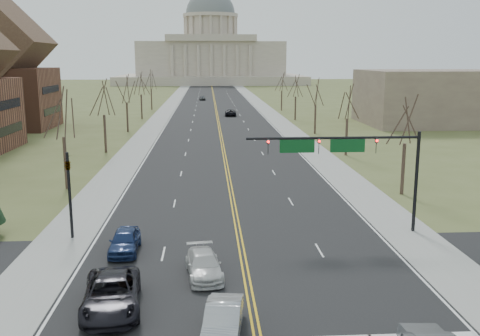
{
  "coord_description": "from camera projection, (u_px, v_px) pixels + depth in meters",
  "views": [
    {
      "loc": [
        -2.1,
        -22.25,
        12.13
      ],
      "look_at": [
        0.61,
        22.13,
        3.0
      ],
      "focal_mm": 40.0,
      "sensor_mm": 36.0,
      "label": 1
    }
  ],
  "objects": [
    {
      "name": "bldg_right_mass",
      "position": [
        432.0,
        97.0,
        100.01
      ],
      "size": [
        25.0,
        20.0,
        10.0
      ],
      "primitive_type": "cube",
      "color": "brown",
      "rests_on": "ground"
    },
    {
      "name": "tree_l_3",
      "position": [
        141.0,
        85.0,
        108.04
      ],
      "size": [
        3.96,
        3.96,
        9.0
      ],
      "color": "#3A2A22",
      "rests_on": "ground"
    },
    {
      "name": "car_far_nb",
      "position": [
        231.0,
        113.0,
        115.01
      ],
      "size": [
        2.58,
        5.2,
        1.42
      ],
      "primitive_type": "imported",
      "rotation": [
        0.0,
        0.0,
        3.1
      ],
      "color": "black",
      "rests_on": "road"
    },
    {
      "name": "bldg_left_far",
      "position": [
        0.0,
        74.0,
        92.48
      ],
      "size": [
        17.1,
        14.28,
        23.25
      ],
      "color": "brown",
      "rests_on": "ground"
    },
    {
      "name": "car_sb_inner_lead",
      "position": [
        223.0,
        321.0,
        23.59
      ],
      "size": [
        2.12,
        4.65,
        1.48
      ],
      "primitive_type": "imported",
      "rotation": [
        0.0,
        0.0,
        -0.13
      ],
      "color": "#A2A4A9",
      "rests_on": "road"
    },
    {
      "name": "signal_left",
      "position": [
        69.0,
        185.0,
        36.09
      ],
      "size": [
        0.32,
        0.36,
        6.0
      ],
      "color": "black",
      "rests_on": "ground"
    },
    {
      "name": "ground",
      "position": [
        256.0,
        330.0,
        24.32
      ],
      "size": [
        600.0,
        600.0,
        0.0
      ],
      "primitive_type": "plane",
      "color": "#50582C",
      "rests_on": "ground"
    },
    {
      "name": "tree_l_4",
      "position": [
        151.0,
        81.0,
        127.6
      ],
      "size": [
        3.96,
        3.96,
        9.0
      ],
      "color": "#3A2A22",
      "rests_on": "ground"
    },
    {
      "name": "car_sb_outer_lead",
      "position": [
        112.0,
        294.0,
        26.1
      ],
      "size": [
        3.37,
        6.18,
        1.64
      ],
      "primitive_type": "imported",
      "rotation": [
        0.0,
        0.0,
        0.11
      ],
      "color": "black",
      "rests_on": "road"
    },
    {
      "name": "sidewalk_left",
      "position": [
        167.0,
        109.0,
        131.15
      ],
      "size": [
        4.0,
        380.0,
        0.03
      ],
      "primitive_type": "cube",
      "color": "gray",
      "rests_on": "ground"
    },
    {
      "name": "tree_l_0",
      "position": [
        62.0,
        116.0,
        49.38
      ],
      "size": [
        3.96,
        3.96,
        9.0
      ],
      "color": "#3A2A22",
      "rests_on": "ground"
    },
    {
      "name": "tree_l_1",
      "position": [
        103.0,
        99.0,
        68.93
      ],
      "size": [
        3.96,
        3.96,
        9.0
      ],
      "color": "#3A2A22",
      "rests_on": "ground"
    },
    {
      "name": "road",
      "position": [
        216.0,
        109.0,
        131.87
      ],
      "size": [
        20.0,
        380.0,
        0.01
      ],
      "primitive_type": "cube",
      "color": "black",
      "rests_on": "ground"
    },
    {
      "name": "sidewalk_right",
      "position": [
        264.0,
        108.0,
        132.59
      ],
      "size": [
        4.0,
        380.0,
        0.03
      ],
      "primitive_type": "cube",
      "color": "gray",
      "rests_on": "ground"
    },
    {
      "name": "cross_road",
      "position": [
        247.0,
        277.0,
        30.19
      ],
      "size": [
        120.0,
        14.0,
        0.01
      ],
      "primitive_type": "cube",
      "color": "black",
      "rests_on": "ground"
    },
    {
      "name": "signal_mast",
      "position": [
        346.0,
        153.0,
        36.81
      ],
      "size": [
        12.12,
        0.44,
        7.2
      ],
      "color": "black",
      "rests_on": "ground"
    },
    {
      "name": "tree_r_0",
      "position": [
        406.0,
        123.0,
        47.4
      ],
      "size": [
        3.74,
        3.74,
        8.5
      ],
      "color": "#3A2A22",
      "rests_on": "ground"
    },
    {
      "name": "car_sb_inner_second",
      "position": [
        204.0,
        265.0,
        30.21
      ],
      "size": [
        2.4,
        4.76,
        1.33
      ],
      "primitive_type": "imported",
      "rotation": [
        0.0,
        0.0,
        0.12
      ],
      "color": "silver",
      "rests_on": "road"
    },
    {
      "name": "car_sb_outer_second",
      "position": [
        125.0,
        241.0,
        33.95
      ],
      "size": [
        1.81,
        4.39,
        1.49
      ],
      "primitive_type": "imported",
      "rotation": [
        0.0,
        0.0,
        0.01
      ],
      "color": "navy",
      "rests_on": "road"
    },
    {
      "name": "tree_r_3",
      "position": [
        296.0,
        87.0,
        106.06
      ],
      "size": [
        3.74,
        3.74,
        8.5
      ],
      "color": "#3A2A22",
      "rests_on": "ground"
    },
    {
      "name": "edge_line_right",
      "position": [
        255.0,
        108.0,
        132.46
      ],
      "size": [
        0.15,
        380.0,
        0.01
      ],
      "primitive_type": "cube",
      "color": "silver",
      "rests_on": "road"
    },
    {
      "name": "car_far_sb",
      "position": [
        202.0,
        98.0,
        158.11
      ],
      "size": [
        2.02,
        4.2,
        1.38
      ],
      "primitive_type": "imported",
      "rotation": [
        0.0,
        0.0,
        0.1
      ],
      "color": "#484B4F",
      "rests_on": "road"
    },
    {
      "name": "tree_l_2",
      "position": [
        126.0,
        90.0,
        88.49
      ],
      "size": [
        3.96,
        3.96,
        9.0
      ],
      "color": "#3A2A22",
      "rests_on": "ground"
    },
    {
      "name": "edge_line_left",
      "position": [
        176.0,
        109.0,
        131.28
      ],
      "size": [
        0.15,
        380.0,
        0.01
      ],
      "primitive_type": "cube",
      "color": "silver",
      "rests_on": "road"
    },
    {
      "name": "capitol",
      "position": [
        211.0,
        54.0,
        265.81
      ],
      "size": [
        90.0,
        60.0,
        50.0
      ],
      "color": "beige",
      "rests_on": "ground"
    },
    {
      "name": "center_line",
      "position": [
        216.0,
        109.0,
        131.87
      ],
      "size": [
        0.42,
        380.0,
        0.01
      ],
      "primitive_type": "cube",
      "color": "gold",
      "rests_on": "road"
    },
    {
      "name": "tree_r_1",
      "position": [
        348.0,
        104.0,
        66.95
      ],
      "size": [
        3.74,
        3.74,
        8.5
      ],
      "color": "#3A2A22",
      "rests_on": "ground"
    },
    {
      "name": "tree_r_2",
      "position": [
        316.0,
        94.0,
        86.51
      ],
      "size": [
        3.74,
        3.74,
        8.5
      ],
      "color": "#3A2A22",
      "rests_on": "ground"
    },
    {
      "name": "tree_r_4",
      "position": [
        282.0,
        83.0,
        125.61
      ],
      "size": [
        3.74,
        3.74,
        8.5
      ],
      "color": "#3A2A22",
      "rests_on": "ground"
    }
  ]
}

